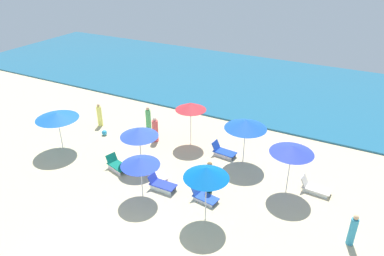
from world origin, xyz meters
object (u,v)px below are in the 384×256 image
(umbrella_4, at_px, (292,149))
(beachgoer_1, at_px, (209,178))
(umbrella_0, at_px, (140,162))
(lounge_chair_1_0, at_px, (223,151))
(umbrella_6, at_px, (191,106))
(beach_ball_0, at_px, (104,133))
(lounge_chair_0_0, at_px, (157,174))
(beachgoer_4, at_px, (148,119))
(lounge_chair_2_0, at_px, (204,196))
(umbrella_5, at_px, (139,132))
(umbrella_1, at_px, (246,124))
(umbrella_3, at_px, (57,116))
(lounge_chair_0_1, at_px, (162,184))
(lounge_chair_4_0, at_px, (314,188))
(lounge_chair_5_0, at_px, (117,165))
(beachgoer_0, at_px, (100,116))
(beachgoer_3, at_px, (353,231))
(beachgoer_2, at_px, (155,130))
(umbrella_2, at_px, (206,172))

(umbrella_4, height_order, beachgoer_1, umbrella_4)
(umbrella_0, height_order, beachgoer_1, umbrella_0)
(lounge_chair_1_0, xyz_separation_m, umbrella_6, (-2.35, 0.40, 2.24))
(beach_ball_0, bearing_deg, beachgoer_1, -14.68)
(lounge_chair_0_0, relative_size, beach_ball_0, 4.13)
(beachgoer_4, bearing_deg, umbrella_4, -41.24)
(lounge_chair_2_0, xyz_separation_m, umbrella_5, (-4.48, 1.18, 1.85))
(umbrella_1, height_order, umbrella_4, umbrella_1)
(umbrella_0, distance_m, umbrella_3, 7.05)
(umbrella_6, relative_size, beachgoer_4, 1.64)
(lounge_chair_0_1, distance_m, lounge_chair_4_0, 7.65)
(lounge_chair_5_0, bearing_deg, lounge_chair_2_0, -75.22)
(beachgoer_0, xyz_separation_m, beachgoer_3, (16.38, -3.65, -0.04))
(lounge_chair_0_1, height_order, lounge_chair_2_0, lounge_chair_0_1)
(lounge_chair_4_0, bearing_deg, beachgoer_2, 89.68)
(umbrella_2, bearing_deg, beachgoer_3, 13.52)
(umbrella_4, distance_m, beachgoer_0, 13.31)
(lounge_chair_0_1, xyz_separation_m, umbrella_4, (5.65, 2.70, 2.19))
(lounge_chair_0_0, xyz_separation_m, umbrella_5, (-1.49, 0.72, 1.83))
(lounge_chair_4_0, distance_m, umbrella_5, 9.47)
(umbrella_0, bearing_deg, umbrella_5, 126.29)
(lounge_chair_2_0, bearing_deg, lounge_chair_0_0, 89.76)
(lounge_chair_4_0, distance_m, beachgoer_3, 3.56)
(umbrella_0, distance_m, beach_ball_0, 7.40)
(umbrella_5, xyz_separation_m, beachgoer_2, (-0.78, 2.68, -1.34))
(lounge_chair_5_0, bearing_deg, lounge_chair_4_0, -56.65)
(lounge_chair_0_0, bearing_deg, umbrella_3, 113.75)
(beachgoer_1, distance_m, beachgoer_2, 6.08)
(umbrella_5, bearing_deg, beachgoer_3, -4.64)
(umbrella_6, distance_m, beach_ball_0, 6.17)
(umbrella_2, height_order, umbrella_4, umbrella_2)
(lounge_chair_1_0, xyz_separation_m, umbrella_5, (-3.67, -3.06, 1.82))
(umbrella_1, relative_size, umbrella_4, 1.01)
(beachgoer_0, height_order, beach_ball_0, beachgoer_0)
(beachgoer_4, bearing_deg, beachgoer_2, -68.31)
(beachgoer_4, bearing_deg, umbrella_0, -86.22)
(lounge_chair_2_0, distance_m, beachgoer_2, 6.55)
(lounge_chair_0_1, distance_m, umbrella_1, 5.51)
(umbrella_1, distance_m, lounge_chair_4_0, 4.74)
(umbrella_1, distance_m, beachgoer_0, 10.40)
(beachgoer_3, xyz_separation_m, beachgoer_4, (-13.08, 4.62, 0.07))
(umbrella_4, bearing_deg, lounge_chair_0_1, -154.42)
(umbrella_4, relative_size, beachgoer_0, 1.67)
(umbrella_0, relative_size, lounge_chair_1_0, 1.55)
(lounge_chair_0_1, relative_size, umbrella_3, 0.57)
(lounge_chair_5_0, height_order, beachgoer_2, beachgoer_2)
(lounge_chair_0_0, height_order, umbrella_4, umbrella_4)
(beachgoer_1, bearing_deg, umbrella_2, -92.09)
(lounge_chair_1_0, bearing_deg, beachgoer_4, 88.52)
(umbrella_5, relative_size, beachgoer_3, 1.55)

